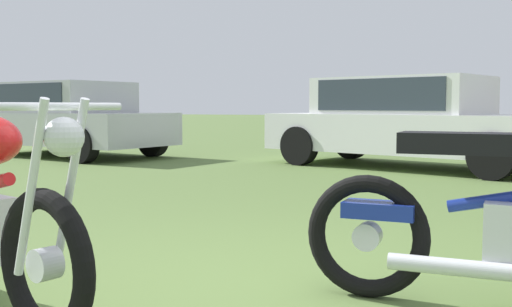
# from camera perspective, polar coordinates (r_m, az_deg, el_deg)

# --- Properties ---
(car_silver) EXTENTS (4.49, 2.86, 1.43)m
(car_silver) POSITION_cam_1_polar(r_m,az_deg,el_deg) (12.59, -17.51, 3.59)
(car_silver) COLOR #B2B5BA
(car_silver) RESTS_ON ground
(car_white) EXTENTS (4.89, 3.30, 1.43)m
(car_white) POSITION_cam_1_polar(r_m,az_deg,el_deg) (10.03, 13.83, 3.29)
(car_white) COLOR silver
(car_white) RESTS_ON ground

